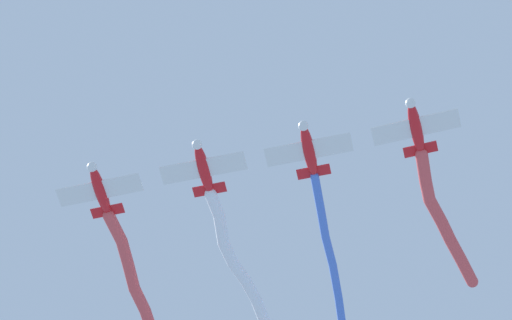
{
  "coord_description": "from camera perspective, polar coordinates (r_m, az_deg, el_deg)",
  "views": [
    {
      "loc": [
        -40.94,
        3.32,
        5.02
      ],
      "look_at": [
        -1.27,
        0.05,
        76.4
      ],
      "focal_mm": 78.04,
      "sensor_mm": 36.0,
      "label": 1
    }
  ],
  "objects": [
    {
      "name": "airplane_right_wing",
      "position": [
        81.24,
        2.72,
        0.54
      ],
      "size": [
        5.02,
        6.56,
        1.62
      ],
      "rotation": [
        0.0,
        0.0,
        2.84
      ],
      "color": "red"
    },
    {
      "name": "smoke_trail_lead",
      "position": [
        88.79,
        -5.92,
        -7.21
      ],
      "size": [
        16.5,
        5.89,
        1.57
      ],
      "color": "#DB4C4C"
    },
    {
      "name": "airplane_left_wing",
      "position": [
        82.33,
        -2.71,
        -0.4
      ],
      "size": [
        5.02,
        6.57,
        1.62
      ],
      "rotation": [
        0.0,
        0.0,
        2.85
      ],
      "color": "red"
    },
    {
      "name": "smoke_trail_right_wing",
      "position": [
        89.42,
        4.19,
        -7.3
      ],
      "size": [
        24.19,
        6.69,
        1.72
      ],
      "color": "#4C75DB"
    },
    {
      "name": "airplane_slot",
      "position": [
        81.44,
        8.19,
        1.69
      ],
      "size": [
        5.03,
        6.54,
        1.62
      ],
      "rotation": [
        0.0,
        0.0,
        2.81
      ],
      "color": "red"
    },
    {
      "name": "smoke_trail_slot",
      "position": [
        86.38,
        9.58,
        -3.12
      ],
      "size": [
        12.58,
        6.96,
        2.14
      ],
      "color": "#DB4C4C"
    },
    {
      "name": "airplane_lead",
      "position": [
        83.64,
        -8.0,
        -1.51
      ],
      "size": [
        5.03,
        6.56,
        1.62
      ],
      "rotation": [
        0.0,
        0.0,
        2.83
      ],
      "color": "red"
    },
    {
      "name": "smoke_trail_left_wing",
      "position": [
        87.23,
        -1.0,
        -5.22
      ],
      "size": [
        13.34,
        6.15,
        1.83
      ],
      "color": "white"
    }
  ]
}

